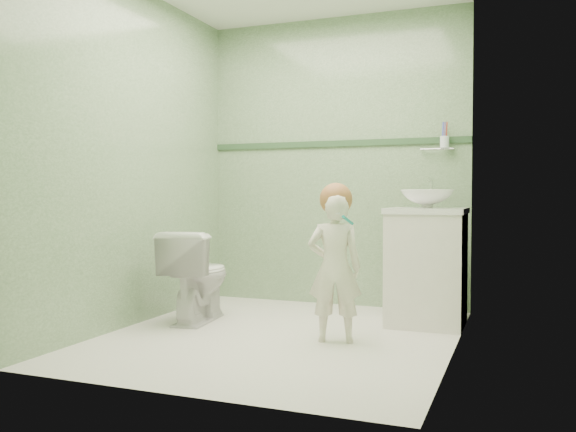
% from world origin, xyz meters
% --- Properties ---
extents(ground, '(2.50, 2.50, 0.00)m').
position_xyz_m(ground, '(0.00, 0.00, 0.00)').
color(ground, white).
rests_on(ground, ground).
extents(room_shell, '(2.50, 2.54, 2.40)m').
position_xyz_m(room_shell, '(0.00, 0.00, 1.20)').
color(room_shell, gray).
rests_on(room_shell, ground).
extents(trim_stripe, '(2.20, 0.02, 0.05)m').
position_xyz_m(trim_stripe, '(0.00, 1.24, 1.35)').
color(trim_stripe, '#305030').
rests_on(trim_stripe, room_shell).
extents(vanity, '(0.52, 0.50, 0.80)m').
position_xyz_m(vanity, '(0.84, 0.70, 0.40)').
color(vanity, silver).
rests_on(vanity, ground).
extents(counter, '(0.54, 0.52, 0.04)m').
position_xyz_m(counter, '(0.84, 0.70, 0.81)').
color(counter, white).
rests_on(counter, vanity).
extents(basin, '(0.37, 0.37, 0.13)m').
position_xyz_m(basin, '(0.84, 0.70, 0.89)').
color(basin, white).
rests_on(basin, counter).
extents(faucet, '(0.03, 0.13, 0.18)m').
position_xyz_m(faucet, '(0.84, 0.89, 0.97)').
color(faucet, silver).
rests_on(faucet, counter).
extents(cup_holder, '(0.26, 0.07, 0.21)m').
position_xyz_m(cup_holder, '(0.89, 1.18, 1.33)').
color(cup_holder, silver).
rests_on(cup_holder, room_shell).
extents(toilet, '(0.44, 0.69, 0.66)m').
position_xyz_m(toilet, '(-0.74, 0.23, 0.33)').
color(toilet, white).
rests_on(toilet, ground).
extents(toddler, '(0.39, 0.31, 0.93)m').
position_xyz_m(toddler, '(0.37, -0.01, 0.46)').
color(toddler, silver).
rests_on(toddler, ground).
extents(hair_cap, '(0.21, 0.21, 0.21)m').
position_xyz_m(hair_cap, '(0.37, 0.02, 0.89)').
color(hair_cap, '#9E6335').
rests_on(hair_cap, toddler).
extents(teal_toothbrush, '(0.11, 0.14, 0.08)m').
position_xyz_m(teal_toothbrush, '(0.48, -0.11, 0.77)').
color(teal_toothbrush, '#0C8A87').
rests_on(teal_toothbrush, toddler).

